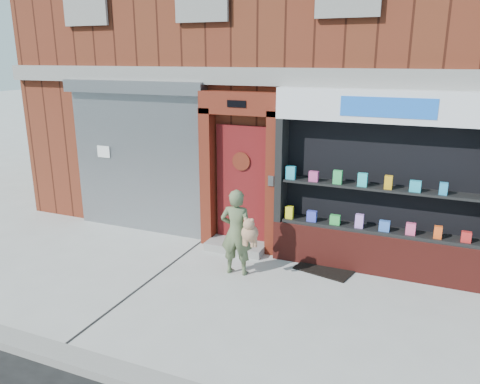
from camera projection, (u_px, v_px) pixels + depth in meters
The scene contains 7 objects.
ground at pixel (238, 299), 6.96m from camera, with size 80.00×80.00×0.00m, color #9E9E99.
building at pixel (336, 34), 11.14m from camera, with size 12.00×8.16×8.00m.
shutter_bay at pixel (137, 148), 9.31m from camera, with size 3.10×0.30×3.04m.
red_door_bay at pixel (240, 172), 8.48m from camera, with size 1.52×0.58×2.90m.
pharmacy_bay at pixel (381, 193), 7.53m from camera, with size 3.50×0.41×3.00m.
woman at pixel (238, 232), 7.59m from camera, with size 0.73×0.52×1.45m.
doormat at pixel (326, 268), 7.96m from camera, with size 0.93×0.65×0.02m, color black.
Camera 1 is at (2.46, -5.73, 3.48)m, focal length 35.00 mm.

